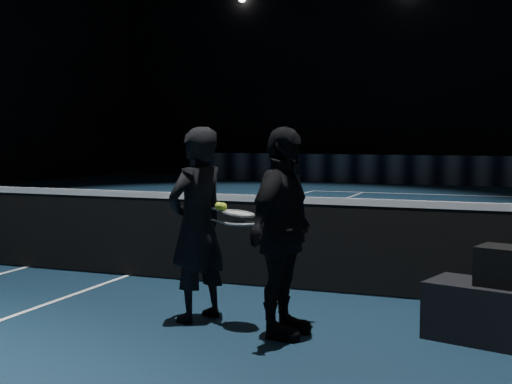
# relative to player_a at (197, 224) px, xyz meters

# --- Properties ---
(player_a) EXTENTS (0.57, 0.69, 1.64)m
(player_a) POSITION_rel_player_a_xyz_m (0.00, 0.00, 0.00)
(player_a) COLOR black
(player_a) RESTS_ON floor
(player_b) EXTENTS (0.48, 0.99, 1.64)m
(player_b) POSITION_rel_player_a_xyz_m (0.83, -0.20, 0.00)
(player_b) COLOR black
(player_b) RESTS_ON floor
(racket_lower) EXTENTS (0.71, 0.38, 0.03)m
(racket_lower) POSITION_rel_player_a_xyz_m (0.44, -0.11, 0.04)
(racket_lower) COLOR black
(racket_lower) RESTS_ON player_a
(racket_upper) EXTENTS (0.71, 0.33, 0.10)m
(racket_upper) POSITION_rel_player_a_xyz_m (0.40, -0.06, 0.12)
(racket_upper) COLOR black
(racket_upper) RESTS_ON player_b
(tennis_balls) EXTENTS (0.12, 0.10, 0.12)m
(tennis_balls) POSITION_rel_player_a_xyz_m (0.25, -0.06, 0.18)
(tennis_balls) COLOR #98CB2B
(tennis_balls) RESTS_ON racket_upper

